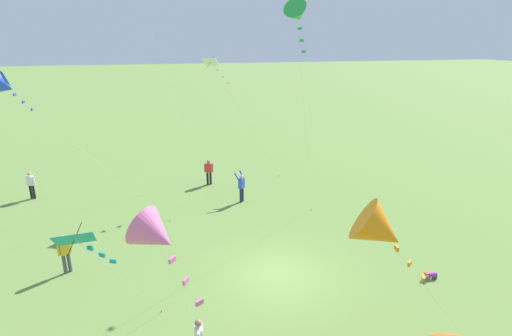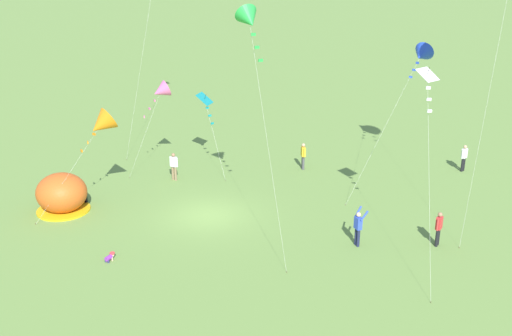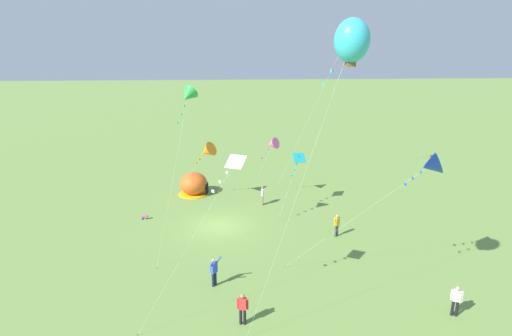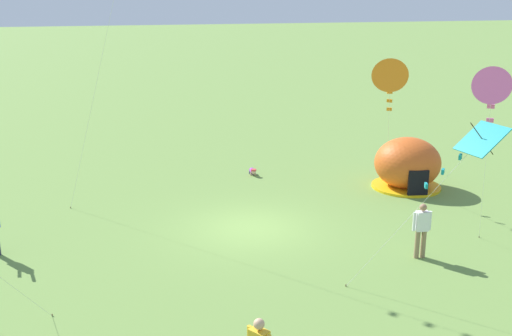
{
  "view_description": "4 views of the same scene",
  "coord_description": "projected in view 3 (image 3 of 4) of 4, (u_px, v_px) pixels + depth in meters",
  "views": [
    {
      "loc": [
        -13.91,
        4.45,
        9.45
      ],
      "look_at": [
        2.8,
        0.23,
        3.84
      ],
      "focal_mm": 28.0,
      "sensor_mm": 36.0,
      "label": 1
    },
    {
      "loc": [
        13.64,
        -25.38,
        13.39
      ],
      "look_at": [
        1.88,
        2.05,
        2.25
      ],
      "focal_mm": 42.0,
      "sensor_mm": 36.0,
      "label": 2
    },
    {
      "loc": [
        28.45,
        0.69,
        13.27
      ],
      "look_at": [
        -1.83,
        2.97,
        4.13
      ],
      "focal_mm": 28.0,
      "sensor_mm": 36.0,
      "label": 3
    },
    {
      "loc": [
        5.29,
        18.23,
        7.61
      ],
      "look_at": [
        -0.04,
        0.49,
        2.27
      ],
      "focal_mm": 42.0,
      "sensor_mm": 36.0,
      "label": 4
    }
  ],
  "objects": [
    {
      "name": "kite_cyan",
      "position": [
        352.0,
        41.0,
        14.87
      ],
      "size": [
        1.33,
        4.68,
        14.37
      ],
      "color": "silver",
      "rests_on": "ground"
    },
    {
      "name": "kite_pink",
      "position": [
        272.0,
        144.0,
        34.99
      ],
      "size": [
        2.29,
        2.54,
        5.83
      ],
      "color": "silver",
      "rests_on": "ground"
    },
    {
      "name": "person_center_field",
      "position": [
        337.0,
        224.0,
        29.06
      ],
      "size": [
        0.4,
        0.51,
        1.72
      ],
      "color": "#4C4C51",
      "rests_on": "ground"
    },
    {
      "name": "kite_purple",
      "position": [
        346.0,
        38.0,
        36.64
      ],
      "size": [
        0.98,
        7.11,
        15.22
      ],
      "color": "silver",
      "rests_on": "ground"
    },
    {
      "name": "kite_white",
      "position": [
        231.0,
        168.0,
        18.78
      ],
      "size": [
        2.16,
        5.46,
        8.51
      ],
      "color": "silver",
      "rests_on": "ground"
    },
    {
      "name": "kite_blue",
      "position": [
        430.0,
        165.0,
        21.51
      ],
      "size": [
        3.04,
        8.28,
        7.94
      ],
      "color": "silver",
      "rests_on": "ground"
    },
    {
      "name": "person_far_back",
      "position": [
        456.0,
        299.0,
        20.37
      ],
      "size": [
        0.37,
        0.55,
        1.72
      ],
      "color": "black",
      "rests_on": "ground"
    },
    {
      "name": "person_near_tent",
      "position": [
        262.0,
        194.0,
        34.97
      ],
      "size": [
        0.59,
        0.28,
        1.72
      ],
      "color": "#8C7251",
      "rests_on": "ground"
    },
    {
      "name": "kite_green",
      "position": [
        188.0,
        96.0,
        24.8
      ],
      "size": [
        3.52,
        3.0,
        11.08
      ],
      "color": "silver",
      "rests_on": "ground"
    },
    {
      "name": "kite_teal",
      "position": [
        298.0,
        160.0,
        33.57
      ],
      "size": [
        2.79,
        2.52,
        4.79
      ],
      "color": "silver",
      "rests_on": "ground"
    },
    {
      "name": "person_watching_sky",
      "position": [
        243.0,
        307.0,
        19.73
      ],
      "size": [
        0.3,
        0.58,
        1.72
      ],
      "color": "black",
      "rests_on": "ground"
    },
    {
      "name": "ground_plane",
      "position": [
        220.0,
        226.0,
        30.95
      ],
      "size": [
        300.0,
        300.0,
        0.0
      ],
      "primitive_type": "plane",
      "color": "olive"
    },
    {
      "name": "person_flying_kite",
      "position": [
        214.0,
        271.0,
        22.94
      ],
      "size": [
        0.7,
        0.7,
        1.89
      ],
      "color": "#1E2347",
      "rests_on": "ground"
    },
    {
      "name": "toddler_crawling",
      "position": [
        145.0,
        217.0,
        32.22
      ],
      "size": [
        0.28,
        0.55,
        0.32
      ],
      "color": "purple",
      "rests_on": "ground"
    },
    {
      "name": "popup_tent",
      "position": [
        194.0,
        184.0,
        37.55
      ],
      "size": [
        2.81,
        2.81,
        2.1
      ],
      "color": "#D8591E",
      "rests_on": "ground"
    },
    {
      "name": "kite_orange",
      "position": [
        207.0,
        151.0,
        34.84
      ],
      "size": [
        3.02,
        4.43,
        5.49
      ],
      "color": "silver",
      "rests_on": "ground"
    }
  ]
}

